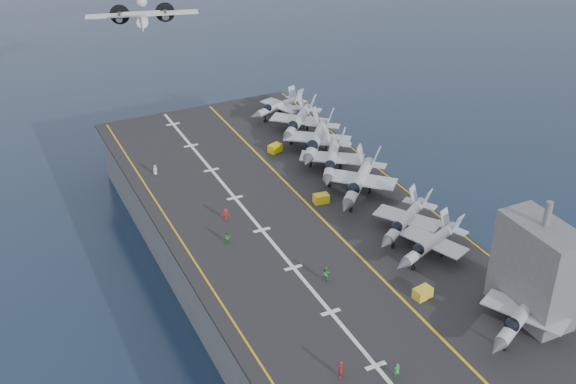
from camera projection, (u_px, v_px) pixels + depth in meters
name	position (u px, v px, depth m)	size (l,w,h in m)	color
ground	(300.00, 279.00, 108.01)	(500.00, 500.00, 0.00)	#142135
hull	(300.00, 252.00, 105.55)	(36.00, 90.00, 10.00)	#56595E
flight_deck	(300.00, 221.00, 102.99)	(38.00, 92.00, 0.40)	black
foul_line	(319.00, 215.00, 104.02)	(0.35, 90.00, 0.02)	gold
landing_centerline	(262.00, 230.00, 100.61)	(0.50, 90.00, 0.02)	silver
deck_edge_port	(187.00, 249.00, 96.44)	(0.25, 90.00, 0.02)	gold
deck_edge_stbd	(409.00, 192.00, 109.89)	(0.25, 90.00, 0.02)	gold
island_superstructure	(538.00, 259.00, 81.37)	(5.00, 10.00, 15.00)	#56595E
fighter_jet_0	(522.00, 314.00, 80.86)	(17.03, 14.90, 4.96)	gray
fighter_jet_2	(431.00, 243.00, 93.64)	(15.87, 13.38, 4.68)	gray
fighter_jet_3	(405.00, 219.00, 98.54)	(16.66, 15.31, 4.81)	#A3ABB3
fighter_jet_4	(359.00, 181.00, 107.36)	(18.98, 19.07, 5.61)	gray
fighter_jet_5	(332.00, 158.00, 114.01)	(17.10, 18.47, 5.34)	#9AA1AA
fighter_jet_6	(316.00, 139.00, 119.82)	(18.92, 19.78, 5.74)	gray
fighter_jet_7	(298.00, 120.00, 126.96)	(17.93, 18.24, 5.33)	gray
fighter_jet_8	(279.00, 106.00, 133.96)	(14.88, 12.35, 4.42)	gray
tow_cart_a	(423.00, 293.00, 87.08)	(2.46, 1.82, 1.35)	gold
tow_cart_b	(321.00, 198.00, 106.96)	(2.38, 1.70, 1.34)	gold
tow_cart_c	(275.00, 148.00, 121.78)	(2.61, 2.18, 1.34)	#C9BE08
crew_1	(340.00, 369.00, 75.26)	(1.20, 1.41, 2.00)	#B21919
crew_2	(228.00, 238.00, 97.36)	(1.15, 0.86, 1.74)	#258626
crew_3	(226.00, 214.00, 102.55)	(1.29, 1.12, 1.82)	#B21919
crew_5	(155.00, 170.00, 114.58)	(1.17, 0.97, 1.67)	silver
crew_6	(397.00, 370.00, 75.27)	(1.20, 0.95, 1.77)	green
crew_7	(326.00, 274.00, 89.81)	(1.38, 1.07, 2.05)	#268C33
transport_plane	(143.00, 21.00, 137.73)	(24.20, 19.49, 5.00)	silver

